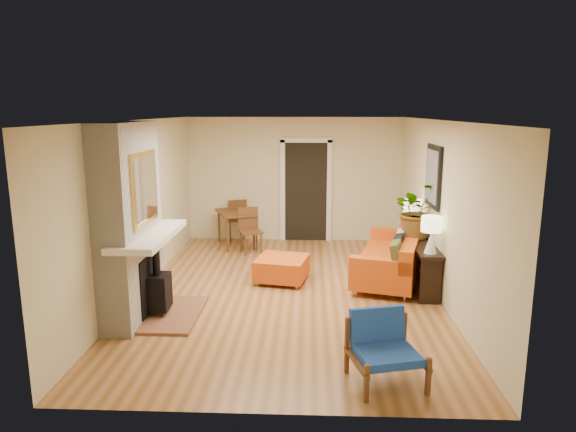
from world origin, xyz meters
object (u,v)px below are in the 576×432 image
at_px(houseplant, 418,210).
at_px(ottoman, 282,268).
at_px(sofa, 394,257).
at_px(blue_chair, 383,344).
at_px(lamp_far, 412,211).
at_px(console_table, 419,250).
at_px(lamp_near, 431,230).
at_px(dining_table, 239,218).

bearing_deg(houseplant, ottoman, -176.51).
relative_size(sofa, blue_chair, 2.80).
relative_size(ottoman, lamp_far, 1.70).
bearing_deg(houseplant, sofa, 171.12).
bearing_deg(sofa, console_table, -36.85).
height_order(ottoman, lamp_far, lamp_far).
bearing_deg(houseplant, blue_chair, -106.84).
height_order(console_table, houseplant, houseplant).
bearing_deg(console_table, ottoman, 178.15).
bearing_deg(blue_chair, console_table, 71.91).
bearing_deg(lamp_near, dining_table, 136.85).
bearing_deg(sofa, lamp_near, -70.76).
bearing_deg(blue_chair, sofa, 78.92).
distance_m(dining_table, console_table, 3.89).
relative_size(ottoman, dining_table, 0.55).
distance_m(ottoman, houseplant, 2.38).
bearing_deg(ottoman, blue_chair, -68.36).
distance_m(sofa, console_table, 0.47).
bearing_deg(lamp_far, lamp_near, -90.00).
height_order(dining_table, lamp_near, lamp_near).
xyz_separation_m(ottoman, console_table, (2.18, -0.07, 0.35)).
height_order(ottoman, houseplant, houseplant).
bearing_deg(lamp_near, sofa, 109.24).
xyz_separation_m(dining_table, console_table, (3.17, -2.25, -0.00)).
relative_size(dining_table, console_table, 0.90).
relative_size(sofa, lamp_far, 4.31).
relative_size(sofa, lamp_near, 4.31).
relative_size(lamp_near, lamp_far, 1.00).
bearing_deg(dining_table, houseplant, -32.97).
xyz_separation_m(lamp_far, houseplant, (-0.01, -0.49, 0.12)).
distance_m(dining_table, lamp_near, 4.37).
bearing_deg(lamp_near, ottoman, 160.11).
bearing_deg(dining_table, lamp_far, -26.17).
distance_m(console_table, lamp_near, 0.87).
xyz_separation_m(sofa, lamp_far, (0.34, 0.44, 0.69)).
xyz_separation_m(ottoman, blue_chair, (1.21, -3.05, 0.16)).
bearing_deg(dining_table, lamp_near, -43.15).
xyz_separation_m(blue_chair, console_table, (0.97, 2.98, 0.19)).
relative_size(ottoman, blue_chair, 1.11).
relative_size(dining_table, lamp_far, 3.08).
bearing_deg(lamp_near, console_table, 90.00).
bearing_deg(lamp_far, dining_table, 153.83).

